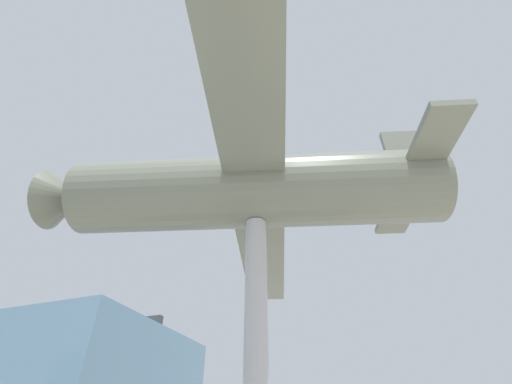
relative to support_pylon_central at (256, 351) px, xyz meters
The scene contains 2 objects.
support_pylon_central is the anchor object (origin of this frame).
suspended_airplane 4.28m from the support_pylon_central, 105.72° to the left, with size 17.39×11.99×3.18m.
Camera 1 is at (-7.50, -2.62, 1.57)m, focal length 24.00 mm.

